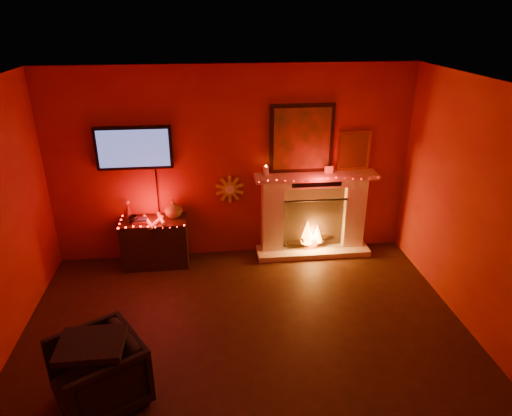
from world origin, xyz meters
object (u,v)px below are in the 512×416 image
(console_table, at_px, (156,240))
(armchair, at_px, (98,373))
(tv, at_px, (134,148))
(fireplace, at_px, (313,206))
(sunburst_clock, at_px, (230,189))

(console_table, relative_size, armchair, 1.26)
(console_table, height_order, armchair, console_table)
(armchair, bearing_deg, tv, 146.94)
(tv, bearing_deg, armchair, -92.32)
(fireplace, xyz_separation_m, console_table, (-2.25, -0.13, -0.35))
(sunburst_clock, bearing_deg, tv, -178.76)
(fireplace, distance_m, tv, 2.61)
(armchair, bearing_deg, console_table, 142.41)
(tv, relative_size, armchair, 1.67)
(fireplace, bearing_deg, tv, 178.50)
(sunburst_clock, bearing_deg, fireplace, -4.37)
(tv, distance_m, sunburst_clock, 1.41)
(tv, distance_m, console_table, 1.30)
(tv, height_order, armchair, tv)
(tv, xyz_separation_m, console_table, (0.19, -0.19, -1.27))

